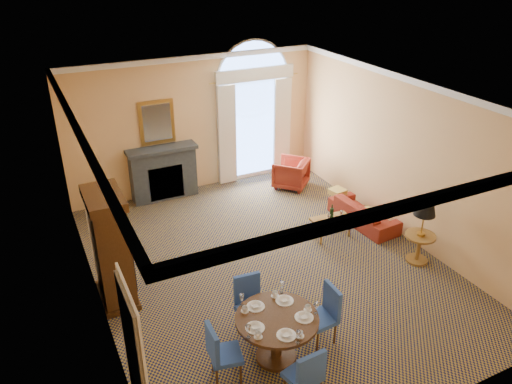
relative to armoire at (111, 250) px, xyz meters
name	(u,v)px	position (x,y,z in m)	size (l,w,h in m)	color
ground	(268,265)	(2.72, -0.27, -0.95)	(7.50, 7.50, 0.00)	#121539
room_envelope	(251,127)	(2.69, 0.39, 1.56)	(6.04, 7.52, 3.45)	#E6B06D
armoire	(111,250)	(0.00, 0.00, 0.00)	(0.56, 1.00, 1.97)	#39200D
dining_table	(277,328)	(1.76, -2.40, -0.39)	(1.18, 1.18, 0.94)	#39200D
dining_chair_north	(250,300)	(1.71, -1.65, -0.42)	(0.51, 0.51, 0.94)	#254894
dining_chair_south	(307,374)	(1.72, -3.28, -0.42)	(0.50, 0.50, 0.94)	#254894
dining_chair_east	(326,311)	(2.60, -2.37, -0.42)	(0.45, 0.45, 0.94)	#254894
dining_chair_west	(220,351)	(0.88, -2.43, -0.42)	(0.49, 0.49, 0.94)	#254894
sofa	(364,213)	(5.27, 0.22, -0.71)	(1.65, 0.65, 0.48)	maroon
armchair	(291,173)	(4.76, 2.47, -0.59)	(0.76, 0.78, 0.71)	maroon
coffee_table	(332,220)	(4.34, 0.05, -0.55)	(0.84, 0.50, 0.78)	olive
side_table	(423,224)	(5.32, -1.38, -0.14)	(0.56, 0.56, 1.24)	olive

